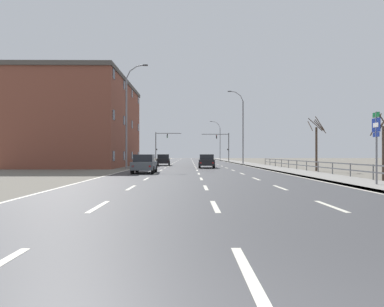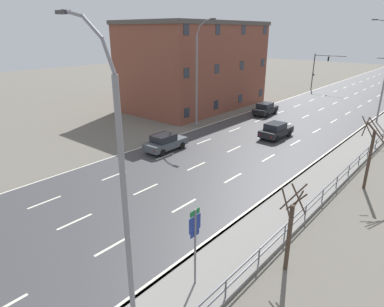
{
  "view_description": "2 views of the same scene",
  "coord_description": "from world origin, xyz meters",
  "px_view_note": "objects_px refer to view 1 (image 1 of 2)",
  "views": [
    {
      "loc": [
        -0.78,
        -2.28,
        1.6
      ],
      "look_at": [
        -0.23,
        57.21,
        1.72
      ],
      "focal_mm": 30.15,
      "sensor_mm": 36.0,
      "label": 1
    },
    {
      "loc": [
        15.69,
        4.62,
        10.2
      ],
      "look_at": [
        0.0,
        23.06,
        1.26
      ],
      "focal_mm": 31.2,
      "sensor_mm": 36.0,
      "label": 2
    }
  ],
  "objects_px": {
    "brick_building": "(85,124)",
    "car_near_left": "(163,160)",
    "traffic_signal_right": "(224,142)",
    "car_near_right": "(144,164)",
    "car_distant": "(207,161)",
    "highway_sign": "(376,139)",
    "street_lamp_distant": "(219,141)",
    "street_lamp_midground": "(242,128)",
    "street_lamp_left_bank": "(128,118)",
    "traffic_signal_left": "(161,142)"
  },
  "relations": [
    {
      "from": "car_near_right",
      "to": "street_lamp_distant",
      "type": "bearing_deg",
      "value": 78.16
    },
    {
      "from": "car_near_left",
      "to": "brick_building",
      "type": "bearing_deg",
      "value": -174.17
    },
    {
      "from": "street_lamp_distant",
      "to": "car_distant",
      "type": "distance_m",
      "value": 50.3
    },
    {
      "from": "highway_sign",
      "to": "traffic_signal_left",
      "type": "relative_size",
      "value": 0.58
    },
    {
      "from": "street_lamp_midground",
      "to": "street_lamp_left_bank",
      "type": "distance_m",
      "value": 20.97
    },
    {
      "from": "brick_building",
      "to": "traffic_signal_right",
      "type": "bearing_deg",
      "value": 51.33
    },
    {
      "from": "car_distant",
      "to": "street_lamp_midground",
      "type": "bearing_deg",
      "value": 66.69
    },
    {
      "from": "street_lamp_midground",
      "to": "car_near_left",
      "type": "distance_m",
      "value": 13.64
    },
    {
      "from": "street_lamp_distant",
      "to": "highway_sign",
      "type": "distance_m",
      "value": 71.04
    },
    {
      "from": "street_lamp_midground",
      "to": "street_lamp_distant",
      "type": "bearing_deg",
      "value": 90.08
    },
    {
      "from": "highway_sign",
      "to": "traffic_signal_right",
      "type": "relative_size",
      "value": 0.59
    },
    {
      "from": "car_near_left",
      "to": "traffic_signal_right",
      "type": "bearing_deg",
      "value": 63.19
    },
    {
      "from": "highway_sign",
      "to": "brick_building",
      "type": "xyz_separation_m",
      "value": [
        -23.18,
        27.68,
        3.35
      ]
    },
    {
      "from": "car_near_left",
      "to": "highway_sign",
      "type": "bearing_deg",
      "value": -69.53
    },
    {
      "from": "street_lamp_midground",
      "to": "car_distant",
      "type": "relative_size",
      "value": 2.74
    },
    {
      "from": "street_lamp_left_bank",
      "to": "car_near_left",
      "type": "distance_m",
      "value": 11.43
    },
    {
      "from": "highway_sign",
      "to": "brick_building",
      "type": "distance_m",
      "value": 36.26
    },
    {
      "from": "traffic_signal_right",
      "to": "brick_building",
      "type": "bearing_deg",
      "value": -128.67
    },
    {
      "from": "street_lamp_left_bank",
      "to": "brick_building",
      "type": "relative_size",
      "value": 0.58
    },
    {
      "from": "car_distant",
      "to": "car_near_right",
      "type": "bearing_deg",
      "value": -117.45
    },
    {
      "from": "car_near_right",
      "to": "car_distant",
      "type": "height_order",
      "value": "same"
    },
    {
      "from": "street_lamp_midground",
      "to": "traffic_signal_left",
      "type": "xyz_separation_m",
      "value": [
        -14.35,
        19.13,
        -1.42
      ]
    },
    {
      "from": "street_lamp_midground",
      "to": "car_near_left",
      "type": "bearing_deg",
      "value": -157.79
    },
    {
      "from": "traffic_signal_right",
      "to": "car_near_left",
      "type": "distance_m",
      "value": 27.83
    },
    {
      "from": "car_near_right",
      "to": "brick_building",
      "type": "relative_size",
      "value": 0.21
    },
    {
      "from": "car_distant",
      "to": "brick_building",
      "type": "xyz_separation_m",
      "value": [
        -16.03,
        6.43,
        4.9
      ]
    },
    {
      "from": "street_lamp_left_bank",
      "to": "brick_building",
      "type": "xyz_separation_m",
      "value": [
        -7.32,
        8.28,
        0.12
      ]
    },
    {
      "from": "street_lamp_distant",
      "to": "traffic_signal_left",
      "type": "bearing_deg",
      "value": -128.9
    },
    {
      "from": "traffic_signal_left",
      "to": "car_distant",
      "type": "distance_m",
      "value": 33.2
    },
    {
      "from": "street_lamp_left_bank",
      "to": "car_distant",
      "type": "relative_size",
      "value": 2.73
    },
    {
      "from": "car_near_left",
      "to": "street_lamp_distant",
      "type": "bearing_deg",
      "value": 71.17
    },
    {
      "from": "car_near_left",
      "to": "street_lamp_midground",
      "type": "bearing_deg",
      "value": 19.16
    },
    {
      "from": "brick_building",
      "to": "car_near_left",
      "type": "bearing_deg",
      "value": 8.88
    },
    {
      "from": "traffic_signal_right",
      "to": "car_near_right",
      "type": "xyz_separation_m",
      "value": [
        -11.27,
        -43.34,
        -3.34
      ]
    },
    {
      "from": "traffic_signal_left",
      "to": "car_near_left",
      "type": "relative_size",
      "value": 1.51
    },
    {
      "from": "highway_sign",
      "to": "traffic_signal_left",
      "type": "xyz_separation_m",
      "value": [
        -15.28,
        53.26,
        1.82
      ]
    },
    {
      "from": "highway_sign",
      "to": "car_distant",
      "type": "bearing_deg",
      "value": 108.6
    },
    {
      "from": "car_near_left",
      "to": "car_near_right",
      "type": "bearing_deg",
      "value": -93.5
    },
    {
      "from": "traffic_signal_left",
      "to": "street_lamp_left_bank",
      "type": "bearing_deg",
      "value": -90.96
    },
    {
      "from": "traffic_signal_left",
      "to": "car_distant",
      "type": "relative_size",
      "value": 1.51
    },
    {
      "from": "car_distant",
      "to": "brick_building",
      "type": "distance_m",
      "value": 17.95
    },
    {
      "from": "street_lamp_left_bank",
      "to": "car_near_right",
      "type": "xyz_separation_m",
      "value": [
        2.95,
        -8.14,
        -4.78
      ]
    },
    {
      "from": "car_near_left",
      "to": "car_distant",
      "type": "xyz_separation_m",
      "value": [
        5.61,
        -8.05,
        0.0
      ]
    },
    {
      "from": "street_lamp_midground",
      "to": "car_near_left",
      "type": "relative_size",
      "value": 2.73
    },
    {
      "from": "street_lamp_distant",
      "to": "highway_sign",
      "type": "xyz_separation_m",
      "value": [
        0.98,
        -70.98,
        -2.76
      ]
    },
    {
      "from": "street_lamp_distant",
      "to": "street_lamp_midground",
      "type": "bearing_deg",
      "value": -89.92
    },
    {
      "from": "highway_sign",
      "to": "car_near_right",
      "type": "relative_size",
      "value": 0.89
    },
    {
      "from": "traffic_signal_right",
      "to": "car_near_left",
      "type": "xyz_separation_m",
      "value": [
        -11.13,
        -25.29,
        -3.34
      ]
    },
    {
      "from": "traffic_signal_right",
      "to": "brick_building",
      "type": "relative_size",
      "value": 0.32
    },
    {
      "from": "street_lamp_distant",
      "to": "brick_building",
      "type": "height_order",
      "value": "brick_building"
    }
  ]
}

